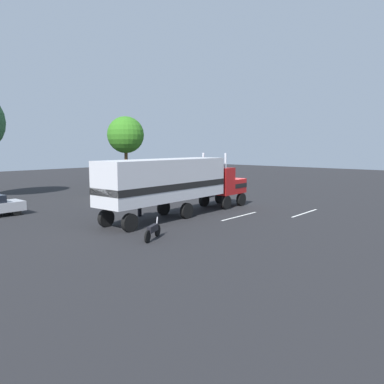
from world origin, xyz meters
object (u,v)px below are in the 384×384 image
object	(u,v)px
semi_truck	(176,182)
parked_bus	(146,173)
person_bystander	(139,204)
tree_left	(126,135)
motorcycle	(153,231)

from	to	relation	value
semi_truck	parked_bus	world-z (taller)	semi_truck
person_bystander	semi_truck	bearing A→B (deg)	-50.77
semi_truck	parked_bus	size ratio (longest dim) A/B	1.27
semi_truck	tree_left	world-z (taller)	tree_left
semi_truck	motorcycle	size ratio (longest dim) A/B	7.35
parked_bus	tree_left	distance (m)	10.25
semi_truck	tree_left	xyz separation A→B (m)	(12.21, 20.98, 3.99)
semi_truck	person_bystander	xyz separation A→B (m)	(-1.67, 2.05, -1.63)
motorcycle	tree_left	bearing A→B (deg)	54.14
semi_truck	tree_left	distance (m)	24.60
person_bystander	parked_bus	bearing A→B (deg)	46.70
person_bystander	parked_bus	xyz separation A→B (m)	(9.96, 10.57, 1.17)
semi_truck	parked_bus	distance (m)	15.10
person_bystander	motorcycle	size ratio (longest dim) A/B	0.84
motorcycle	tree_left	distance (m)	31.05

